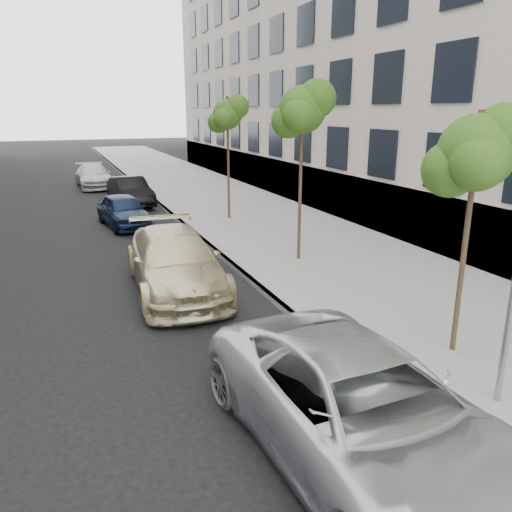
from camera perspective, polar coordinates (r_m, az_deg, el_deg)
ground at (r=7.64m, az=10.76°, el=-20.17°), size 160.00×160.00×0.00m
sidewalk at (r=30.43m, az=-7.02°, el=7.86°), size 6.40×72.00×0.14m
curb at (r=29.78m, az=-12.87°, el=7.39°), size 0.15×72.00×0.14m
tree_near at (r=9.43m, az=23.98°, el=10.75°), size 1.66×1.46×4.50m
tree_mid at (r=14.71m, az=5.39°, el=16.30°), size 1.69×1.49×5.22m
tree_far at (r=20.70m, az=-3.20°, el=15.83°), size 1.56×1.36×4.97m
minivan at (r=6.91m, az=12.07°, el=-16.84°), size 2.82×5.65×1.54m
suv at (r=12.98m, az=-9.25°, el=-0.64°), size 2.48×5.41×1.53m
sedan_blue at (r=20.72m, az=-14.89°, el=5.06°), size 2.00×3.95×1.29m
sedan_black at (r=25.30m, az=-14.18°, el=7.17°), size 1.87×4.28×1.37m
sedan_rear at (r=31.88m, az=-18.04°, el=8.67°), size 2.11×4.76×1.36m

